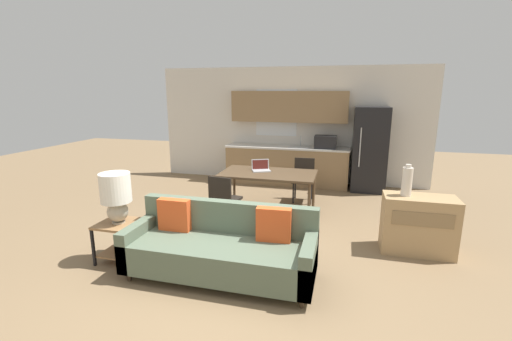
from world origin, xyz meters
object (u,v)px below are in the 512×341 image
(refrigerator, at_px, (370,149))
(couch, at_px, (222,248))
(vase, at_px, (407,181))
(laptop, at_px, (261,168))
(credenza, at_px, (418,225))
(side_table, at_px, (120,235))
(table_lamp, at_px, (116,194))
(dining_chair_near_left, at_px, (224,198))
(dining_table, at_px, (268,176))
(dining_chair_far_right, at_px, (304,177))

(refrigerator, xyz_separation_m, couch, (-1.86, -4.21, -0.57))
(vase, height_order, laptop, vase)
(credenza, bearing_deg, side_table, -162.03)
(refrigerator, height_order, table_lamp, refrigerator)
(dining_chair_near_left, relative_size, laptop, 2.13)
(refrigerator, relative_size, dining_chair_near_left, 2.17)
(dining_chair_near_left, height_order, laptop, laptop)
(refrigerator, bearing_deg, credenza, -80.63)
(table_lamp, bearing_deg, laptop, 62.31)
(credenza, relative_size, dining_chair_near_left, 1.10)
(dining_table, relative_size, laptop, 4.24)
(dining_table, bearing_deg, credenza, -24.71)
(vase, bearing_deg, dining_table, 153.73)
(dining_table, height_order, vase, vase)
(refrigerator, bearing_deg, side_table, -127.85)
(side_table, distance_m, dining_chair_far_right, 3.69)
(credenza, bearing_deg, dining_chair_far_right, 133.25)
(refrigerator, bearing_deg, dining_table, -133.46)
(dining_chair_far_right, xyz_separation_m, dining_chair_near_left, (-1.08, -1.65, 0.00))
(table_lamp, bearing_deg, couch, -0.43)
(couch, relative_size, dining_chair_far_right, 2.62)
(dining_chair_far_right, relative_size, dining_chair_near_left, 1.00)
(table_lamp, xyz_separation_m, dining_chair_far_right, (1.97, 3.11, -0.42))
(couch, height_order, credenza, couch)
(table_lamp, relative_size, vase, 1.53)
(side_table, bearing_deg, dining_chair_far_right, 57.47)
(refrigerator, relative_size, couch, 0.83)
(dining_table, bearing_deg, couch, -91.10)
(table_lamp, distance_m, dining_chair_near_left, 1.76)
(side_table, relative_size, dining_chair_far_right, 0.61)
(credenza, xyz_separation_m, laptop, (-2.48, 1.20, 0.38))
(dining_table, bearing_deg, laptop, 142.19)
(refrigerator, bearing_deg, vase, -84.19)
(credenza, height_order, dining_chair_near_left, dining_chair_near_left)
(refrigerator, xyz_separation_m, dining_chair_far_right, (-1.28, -1.10, -0.44))
(vase, bearing_deg, refrigerator, 95.81)
(vase, height_order, dining_chair_far_right, vase)
(couch, height_order, dining_chair_near_left, couch)
(refrigerator, distance_m, couch, 4.64)
(couch, distance_m, table_lamp, 1.50)
(couch, xyz_separation_m, credenza, (2.36, 1.23, 0.05))
(laptop, bearing_deg, vase, -51.28)
(couch, distance_m, vase, 2.58)
(dining_chair_far_right, relative_size, laptop, 2.13)
(vase, xyz_separation_m, laptop, (-2.29, 1.18, -0.21))
(dining_chair_far_right, bearing_deg, side_table, -124.24)
(side_table, bearing_deg, laptop, 62.15)
(table_lamp, bearing_deg, dining_chair_near_left, 58.50)
(dining_chair_far_right, bearing_deg, dining_table, -124.72)
(dining_table, distance_m, vase, 2.39)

